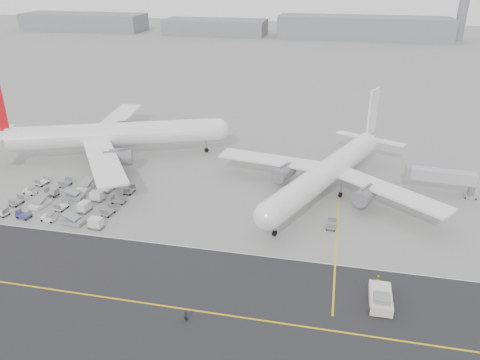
% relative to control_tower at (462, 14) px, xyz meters
% --- Properties ---
extents(ground, '(700.00, 700.00, 0.00)m').
position_rel_control_tower_xyz_m(ground, '(-100.00, -265.00, -16.25)').
color(ground, gray).
rests_on(ground, ground).
extents(taxiway, '(220.00, 59.00, 0.03)m').
position_rel_control_tower_xyz_m(taxiway, '(-94.98, -282.98, -16.24)').
color(taxiway, '#252527').
rests_on(taxiway, ground).
extents(horizon_buildings, '(520.00, 28.00, 28.00)m').
position_rel_control_tower_xyz_m(horizon_buildings, '(-70.00, -5.00, -16.25)').
color(horizon_buildings, slate).
rests_on(horizon_buildings, ground).
extents(control_tower, '(7.00, 7.00, 31.25)m').
position_rel_control_tower_xyz_m(control_tower, '(0.00, 0.00, 0.00)').
color(control_tower, slate).
rests_on(control_tower, ground).
extents(airliner_a, '(58.81, 57.76, 21.24)m').
position_rel_control_tower_xyz_m(airliner_a, '(-127.95, -230.85, -10.14)').
color(airliner_a, white).
rests_on(airliner_a, ground).
extents(airliner_b, '(49.64, 50.79, 18.54)m').
position_rel_control_tower_xyz_m(airliner_b, '(-72.65, -240.64, -10.91)').
color(airliner_b, white).
rests_on(airliner_b, ground).
extents(pushback_tug, '(3.21, 8.73, 2.50)m').
position_rel_control_tower_xyz_m(pushback_tug, '(-63.26, -275.85, -15.23)').
color(pushback_tug, beige).
rests_on(pushback_tug, ground).
extents(jet_bridge, '(15.22, 4.13, 5.69)m').
position_rel_control_tower_xyz_m(jet_bridge, '(-48.72, -235.41, -12.28)').
color(jet_bridge, gray).
rests_on(jet_bridge, ground).
extents(gse_cluster, '(31.64, 26.45, 2.16)m').
position_rel_control_tower_xyz_m(gse_cluster, '(-125.37, -256.80, -16.25)').
color(gse_cluster, gray).
rests_on(gse_cluster, ground).
extents(stray_dolly, '(1.84, 2.77, 1.63)m').
position_rel_control_tower_xyz_m(stray_dolly, '(-71.09, -255.26, -16.25)').
color(stray_dolly, silver).
rests_on(stray_dolly, ground).
extents(ground_crew_a, '(0.79, 0.65, 1.85)m').
position_rel_control_tower_xyz_m(ground_crew_a, '(-90.10, -285.49, -15.33)').
color(ground_crew_a, black).
rests_on(ground_crew_a, ground).
extents(ground_crew_b, '(0.98, 0.81, 1.82)m').
position_rel_control_tower_xyz_m(ground_crew_b, '(-63.46, -271.27, -15.34)').
color(ground_crew_b, '#C7D719').
rests_on(ground_crew_b, ground).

